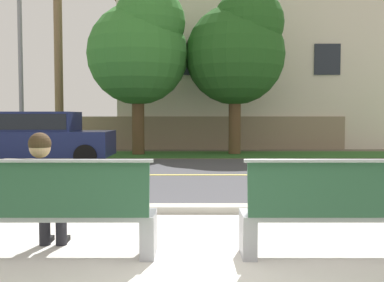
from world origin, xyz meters
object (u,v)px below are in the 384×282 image
(shade_tree_far_left, at_px, (139,47))
(shade_tree_left, at_px, (236,48))
(seated_person_olive, at_px, (42,189))
(car_navy_near, at_px, (35,135))
(bench_right, at_px, (342,213))
(bench_left, at_px, (50,213))
(streetlamp, at_px, (20,48))

(shade_tree_far_left, bearing_deg, shade_tree_left, 4.09)
(shade_tree_far_left, relative_size, shade_tree_left, 1.00)
(seated_person_olive, relative_size, car_navy_near, 0.29)
(shade_tree_left, bearing_deg, bench_right, -90.98)
(seated_person_olive, xyz_separation_m, shade_tree_left, (3.22, 12.10, 3.26))
(bench_left, relative_size, car_navy_near, 0.47)
(bench_right, xyz_separation_m, shade_tree_far_left, (-3.36, 12.02, 3.47))
(bench_left, xyz_separation_m, seated_person_olive, (-0.14, 0.17, 0.21))
(car_navy_near, relative_size, streetlamp, 0.64)
(bench_left, distance_m, seated_person_olive, 0.31)
(seated_person_olive, xyz_separation_m, shade_tree_far_left, (-0.35, 11.85, 3.26))
(bench_right, distance_m, shade_tree_far_left, 12.95)
(bench_right, distance_m, shade_tree_left, 12.76)
(car_navy_near, relative_size, shade_tree_left, 0.71)
(bench_right, relative_size, shade_tree_left, 0.33)
(bench_right, relative_size, shade_tree_far_left, 0.33)
(seated_person_olive, xyz_separation_m, streetlamp, (-4.55, 11.61, 3.19))
(bench_right, distance_m, seated_person_olive, 3.03)
(car_navy_near, bearing_deg, streetlamp, 116.54)
(car_navy_near, height_order, shade_tree_far_left, shade_tree_far_left)
(seated_person_olive, xyz_separation_m, car_navy_near, (-3.00, 8.51, 0.18))
(shade_tree_left, bearing_deg, shade_tree_far_left, -175.91)
(bench_left, bearing_deg, shade_tree_far_left, 92.32)
(streetlamp, bearing_deg, bench_left, -68.30)
(bench_left, height_order, bench_right, same)
(car_navy_near, relative_size, shade_tree_far_left, 0.71)
(streetlamp, relative_size, shade_tree_left, 1.11)
(bench_left, distance_m, streetlamp, 13.13)
(bench_right, xyz_separation_m, streetlamp, (-7.57, 11.78, 3.40))
(bench_right, xyz_separation_m, seated_person_olive, (-3.01, 0.17, 0.21))
(shade_tree_far_left, bearing_deg, car_navy_near, -128.47)
(shade_tree_left, bearing_deg, car_navy_near, -150.00)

